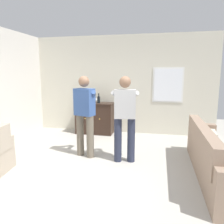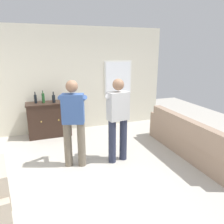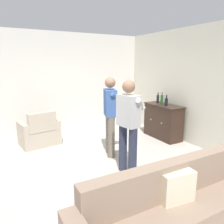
{
  "view_description": "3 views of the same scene",
  "coord_description": "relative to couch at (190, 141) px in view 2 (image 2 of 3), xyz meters",
  "views": [
    {
      "loc": [
        1.07,
        -3.65,
        1.73
      ],
      "look_at": [
        0.24,
        0.14,
        1.04
      ],
      "focal_mm": 35.0,
      "sensor_mm": 36.0,
      "label": 1
    },
    {
      "loc": [
        -1.08,
        -3.34,
        2.2
      ],
      "look_at": [
        0.22,
        0.22,
        1.11
      ],
      "focal_mm": 35.0,
      "sensor_mm": 36.0,
      "label": 2
    },
    {
      "loc": [
        3.51,
        -1.57,
        1.95
      ],
      "look_at": [
        0.18,
        0.25,
        1.1
      ],
      "focal_mm": 35.0,
      "sensor_mm": 36.0,
      "label": 3
    }
  ],
  "objects": [
    {
      "name": "ground",
      "position": [
        -1.96,
        -0.13,
        -0.32
      ],
      "size": [
        10.4,
        10.4,
        0.0
      ],
      "primitive_type": "plane",
      "color": "#B2ADA3"
    },
    {
      "name": "wall_back_with_window",
      "position": [
        -1.94,
        2.53,
        1.08
      ],
      "size": [
        5.2,
        0.15,
        2.8
      ],
      "color": "beige",
      "rests_on": "ground"
    },
    {
      "name": "couch",
      "position": [
        0.0,
        0.0,
        0.0
      ],
      "size": [
        0.57,
        2.6,
        0.85
      ],
      "color": "gray",
      "rests_on": "ground"
    },
    {
      "name": "sideboard_cabinet",
      "position": [
        -2.72,
        2.17,
        0.13
      ],
      "size": [
        1.1,
        0.49,
        0.9
      ],
      "color": "black",
      "rests_on": "ground"
    },
    {
      "name": "bottle_wine_green",
      "position": [
        -3.01,
        2.21,
        0.69
      ],
      "size": [
        0.07,
        0.07,
        0.29
      ],
      "color": "black",
      "rests_on": "sideboard_cabinet"
    },
    {
      "name": "bottle_liquor_amber",
      "position": [
        -2.82,
        2.19,
        0.7
      ],
      "size": [
        0.07,
        0.07,
        0.31
      ],
      "color": "#1E4C23",
      "rests_on": "sideboard_cabinet"
    },
    {
      "name": "bottle_spirits_clear",
      "position": [
        -2.57,
        2.12,
        0.68
      ],
      "size": [
        0.08,
        0.08,
        0.28
      ],
      "color": "black",
      "rests_on": "sideboard_cabinet"
    },
    {
      "name": "person_standing_left",
      "position": [
        -2.39,
        0.42,
        0.61
      ],
      "size": [
        0.53,
        0.52,
        1.68
      ],
      "color": "#6B6051",
      "rests_on": "ground"
    },
    {
      "name": "person_standing_right",
      "position": [
        -1.54,
        0.32,
        0.61
      ],
      "size": [
        0.55,
        0.5,
        1.68
      ],
      "color": "#282D42",
      "rests_on": "ground"
    }
  ]
}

